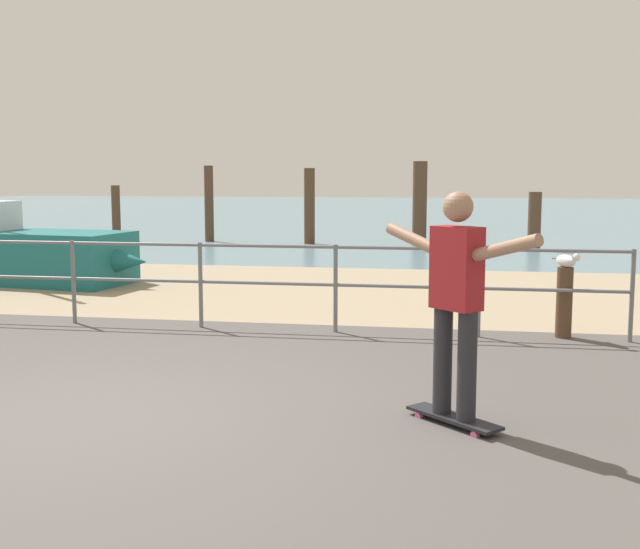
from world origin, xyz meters
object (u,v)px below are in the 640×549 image
bollard_short (564,303)px  seagull (567,261)px  skateboarder (456,291)px  sailboat (15,253)px  skateboard (453,418)px

bollard_short → seagull: (0.01, -0.02, 0.49)m
skateboarder → sailboat: bearing=138.4°
sailboat → bollard_short: (8.73, -3.27, -0.11)m
sailboat → bollard_short: 9.33m
skateboard → seagull: bearing=70.5°
bollard_short → seagull: size_ratio=1.80×
sailboat → skateboarder: bearing=-41.6°
sailboat → skateboard: bearing=-41.6°
skateboarder → bollard_short: size_ratio=2.01×
sailboat → bollard_short: sailboat is taller
skateboard → seagull: (1.21, 3.41, 0.83)m
skateboarder → bollard_short: skateboarder is taller
bollard_short → seagull: bearing=-63.4°
seagull → bollard_short: bearing=116.6°
skateboarder → seagull: (1.21, 3.41, -0.12)m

